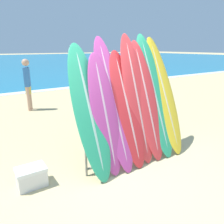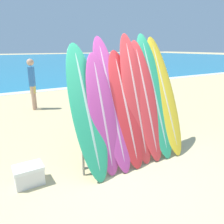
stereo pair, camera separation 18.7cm
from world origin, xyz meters
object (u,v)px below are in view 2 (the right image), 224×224
at_px(surfboard_slot_2, 112,103).
at_px(cooler_box, 29,175).
at_px(surfboard_slot_4, 136,98).
at_px(person_far_right, 121,87).
at_px(surfboard_rack, 133,140).
at_px(person_mid_beach, 151,88).
at_px(surfboard_slot_7, 164,95).
at_px(surfboard_slot_0, 87,111).
at_px(surfboard_slot_1, 103,114).
at_px(surfboard_slot_3, 126,108).
at_px(person_far_left, 32,82).
at_px(surfboard_slot_5, 146,100).
at_px(person_near_water, 84,86).
at_px(surfboard_slot_6, 154,95).

height_order(surfboard_slot_2, cooler_box, surfboard_slot_2).
height_order(surfboard_slot_4, person_far_right, surfboard_slot_4).
bearing_deg(person_far_right, surfboard_rack, 117.46).
bearing_deg(person_mid_beach, surfboard_slot_2, 37.25).
height_order(surfboard_rack, surfboard_slot_7, surfboard_slot_7).
bearing_deg(surfboard_slot_0, surfboard_slot_1, -14.23).
distance_m(surfboard_slot_3, person_far_left, 4.81).
height_order(surfboard_slot_5, person_far_left, surfboard_slot_5).
height_order(person_near_water, person_far_right, person_far_right).
bearing_deg(surfboard_slot_7, surfboard_slot_0, -178.91).
bearing_deg(surfboard_slot_0, surfboard_slot_6, 1.52).
bearing_deg(person_far_right, surfboard_slot_2, 110.31).
distance_m(surfboard_slot_4, person_far_right, 3.16).
relative_size(surfboard_slot_5, surfboard_slot_6, 0.94).
relative_size(surfboard_slot_2, surfboard_slot_6, 0.97).
relative_size(surfboard_slot_0, surfboard_slot_1, 1.08).
distance_m(surfboard_slot_1, surfboard_slot_6, 1.28).
height_order(person_mid_beach, cooler_box, person_mid_beach).
bearing_deg(person_mid_beach, person_near_water, -36.24).
xyz_separation_m(surfboard_slot_6, surfboard_slot_7, (0.27, -0.01, -0.03)).
bearing_deg(surfboard_slot_7, surfboard_rack, -169.72).
relative_size(surfboard_slot_4, person_far_right, 1.49).
bearing_deg(person_far_left, surfboard_slot_2, -149.39).
distance_m(surfboard_slot_1, surfboard_slot_2, 0.30).
xyz_separation_m(surfboard_rack, person_far_left, (-0.84, 4.85, 0.55)).
bearing_deg(person_far_right, cooler_box, 93.54).
bearing_deg(surfboard_slot_5, surfboard_slot_4, 176.05).
bearing_deg(person_mid_beach, surfboard_slot_3, 40.85).
bearing_deg(surfboard_rack, surfboard_slot_2, 157.18).
distance_m(surfboard_slot_5, cooler_box, 2.51).
bearing_deg(surfboard_rack, surfboard_slot_7, 10.28).
xyz_separation_m(person_far_left, person_far_right, (2.45, -1.94, -0.08)).
xyz_separation_m(surfboard_slot_2, person_far_right, (2.00, 2.74, -0.30)).
distance_m(surfboard_slot_0, surfboard_slot_7, 1.81).
bearing_deg(surfboard_slot_0, person_far_left, 89.27).
xyz_separation_m(surfboard_slot_3, cooler_box, (-1.81, 0.13, -0.90)).
height_order(surfboard_slot_4, surfboard_slot_7, surfboard_slot_4).
height_order(surfboard_slot_1, surfboard_slot_4, surfboard_slot_4).
relative_size(surfboard_slot_0, cooler_box, 4.92).
distance_m(surfboard_slot_2, surfboard_slot_4, 0.53).
distance_m(surfboard_slot_5, person_far_right, 3.06).
relative_size(surfboard_slot_4, person_mid_beach, 1.59).
height_order(surfboard_slot_0, surfboard_slot_3, surfboard_slot_0).
xyz_separation_m(surfboard_slot_0, cooler_box, (-1.03, 0.10, -0.96)).
relative_size(surfboard_slot_2, person_near_water, 1.49).
bearing_deg(cooler_box, surfboard_slot_1, -7.43).
xyz_separation_m(surfboard_slot_4, cooler_box, (-2.06, 0.09, -1.05)).
bearing_deg(surfboard_rack, person_far_right, 61.05).
bearing_deg(surfboard_slot_6, person_far_right, 70.35).
distance_m(surfboard_slot_2, surfboard_slot_6, 1.02).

